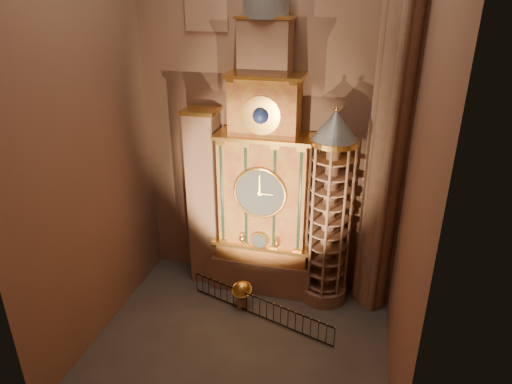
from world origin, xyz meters
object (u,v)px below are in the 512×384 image
(astronomical_clock, at_px, (264,179))
(celestial_globe, at_px, (242,292))
(stair_turret, at_px, (329,213))
(iron_railing, at_px, (260,308))
(portrait_tower, at_px, (205,199))

(astronomical_clock, height_order, celestial_globe, astronomical_clock)
(astronomical_clock, relative_size, stair_turret, 1.55)
(celestial_globe, relative_size, iron_railing, 0.20)
(celestial_globe, xyz_separation_m, iron_railing, (1.14, -0.64, -0.31))
(astronomical_clock, distance_m, stair_turret, 3.78)
(astronomical_clock, bearing_deg, iron_railing, -80.67)
(portrait_tower, distance_m, celestial_globe, 5.51)
(iron_railing, bearing_deg, astronomical_clock, 99.33)
(portrait_tower, relative_size, stair_turret, 0.94)
(astronomical_clock, bearing_deg, celestial_globe, -106.36)
(portrait_tower, distance_m, stair_turret, 6.91)
(astronomical_clock, distance_m, iron_railing, 6.72)
(astronomical_clock, xyz_separation_m, celestial_globe, (-0.66, -2.26, -5.73))
(portrait_tower, height_order, stair_turret, stair_turret)
(portrait_tower, bearing_deg, iron_railing, -36.94)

